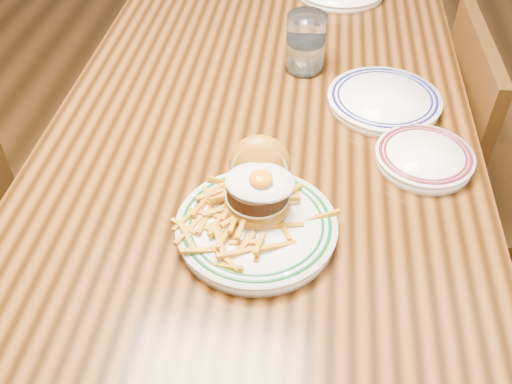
# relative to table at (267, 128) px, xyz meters

# --- Properties ---
(floor) EXTENTS (6.00, 6.00, 0.00)m
(floor) POSITION_rel_table_xyz_m (0.00, 0.00, -0.66)
(floor) COLOR black
(floor) RESTS_ON ground
(table) EXTENTS (0.85, 1.60, 0.75)m
(table) POSITION_rel_table_xyz_m (0.00, 0.00, 0.00)
(table) COLOR black
(table) RESTS_ON floor
(chair_right) EXTENTS (0.41, 0.41, 0.86)m
(chair_right) POSITION_rel_table_xyz_m (0.56, 0.11, -0.20)
(chair_right) COLOR #3B200C
(chair_right) RESTS_ON floor
(main_plate) EXTENTS (0.26, 0.27, 0.13)m
(main_plate) POSITION_rel_table_xyz_m (0.02, -0.39, 0.12)
(main_plate) COLOR white
(main_plate) RESTS_ON table
(side_plate) EXTENTS (0.18, 0.19, 0.03)m
(side_plate) POSITION_rel_table_xyz_m (0.31, -0.19, 0.10)
(side_plate) COLOR white
(side_plate) RESTS_ON table
(rear_plate) EXTENTS (0.23, 0.23, 0.03)m
(rear_plate) POSITION_rel_table_xyz_m (0.24, -0.01, 0.10)
(rear_plate) COLOR white
(rear_plate) RESTS_ON table
(water_glass) EXTENTS (0.09, 0.09, 0.13)m
(water_glass) POSITION_rel_table_xyz_m (0.07, 0.11, 0.15)
(water_glass) COLOR white
(water_glass) RESTS_ON table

